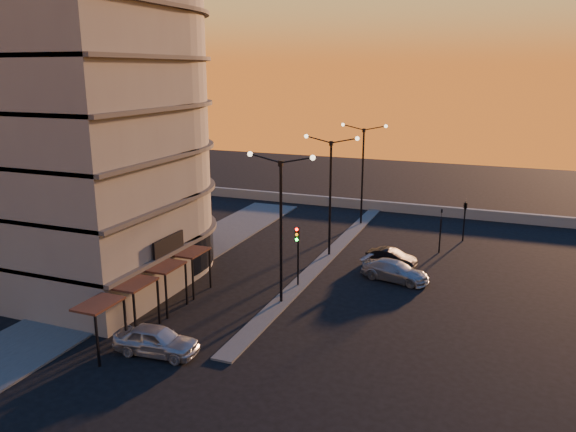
{
  "coord_description": "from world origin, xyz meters",
  "views": [
    {
      "loc": [
        12.53,
        -30.42,
        14.28
      ],
      "look_at": [
        -1.5,
        4.95,
        4.33
      ],
      "focal_mm": 35.0,
      "sensor_mm": 36.0,
      "label": 1
    }
  ],
  "objects_px": {
    "streetlamp_mid": "(330,186)",
    "car_hatchback": "(156,340)",
    "car_sedan": "(391,257)",
    "traffic_light_main": "(297,246)",
    "car_wagon": "(395,271)"
  },
  "relations": [
    {
      "from": "streetlamp_mid",
      "to": "car_hatchback",
      "type": "xyz_separation_m",
      "value": [
        -3.5,
        -18.44,
        -4.83
      ]
    },
    {
      "from": "streetlamp_mid",
      "to": "car_sedan",
      "type": "bearing_deg",
      "value": -4.16
    },
    {
      "from": "car_hatchback",
      "to": "traffic_light_main",
      "type": "bearing_deg",
      "value": -21.72
    },
    {
      "from": "traffic_light_main",
      "to": "car_hatchback",
      "type": "xyz_separation_m",
      "value": [
        -3.5,
        -11.31,
        -2.13
      ]
    },
    {
      "from": "traffic_light_main",
      "to": "car_hatchback",
      "type": "relative_size",
      "value": 0.95
    },
    {
      "from": "car_sedan",
      "to": "car_wagon",
      "type": "bearing_deg",
      "value": -154.92
    },
    {
      "from": "streetlamp_mid",
      "to": "car_sedan",
      "type": "relative_size",
      "value": 2.55
    },
    {
      "from": "traffic_light_main",
      "to": "car_sedan",
      "type": "relative_size",
      "value": 1.14
    },
    {
      "from": "streetlamp_mid",
      "to": "car_wagon",
      "type": "relative_size",
      "value": 1.99
    },
    {
      "from": "car_hatchback",
      "to": "car_sedan",
      "type": "bearing_deg",
      "value": -29.71
    },
    {
      "from": "streetlamp_mid",
      "to": "traffic_light_main",
      "type": "relative_size",
      "value": 2.24
    },
    {
      "from": "traffic_light_main",
      "to": "car_sedan",
      "type": "bearing_deg",
      "value": 53.53
    },
    {
      "from": "car_sedan",
      "to": "car_hatchback",
      "type": "bearing_deg",
      "value": 163.6
    },
    {
      "from": "streetlamp_mid",
      "to": "car_hatchback",
      "type": "bearing_deg",
      "value": -100.75
    },
    {
      "from": "car_wagon",
      "to": "traffic_light_main",
      "type": "bearing_deg",
      "value": 134.77
    }
  ]
}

